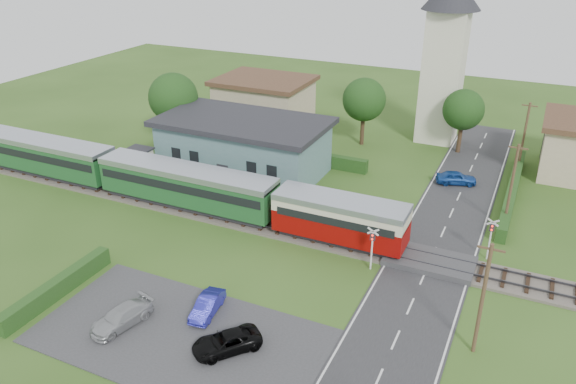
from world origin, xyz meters
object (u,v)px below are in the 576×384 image
at_px(equipment_hut, 139,162).
at_px(car_park_silver, 122,317).
at_px(crossing_signal_near, 372,242).
at_px(pedestrian_far, 150,168).
at_px(station_building, 244,145).
at_px(car_on_road, 456,178).
at_px(car_park_blue, 207,305).
at_px(train, 156,178).
at_px(church_tower, 446,47).
at_px(house_west, 264,101).
at_px(car_park_dark, 227,342).
at_px(crossing_signal_far, 491,233).
at_px(pedestrian_near, 275,195).

height_order(equipment_hut, car_park_silver, equipment_hut).
xyz_separation_m(crossing_signal_near, pedestrian_far, (-23.15, 5.64, -0.84)).
height_order(station_building, car_on_road, station_building).
height_order(car_park_blue, car_park_silver, car_park_silver).
xyz_separation_m(train, church_tower, (18.61, 26.00, 8.05)).
relative_size(train, house_west, 4.00).
bearing_deg(church_tower, crossing_signal_near, -87.18).
height_order(crossing_signal_near, car_park_dark, crossing_signal_near).
relative_size(station_building, crossing_signal_far, 4.88).
bearing_deg(station_building, church_tower, 48.59).
bearing_deg(house_west, equipment_hut, -98.62).
bearing_deg(car_park_dark, crossing_signal_far, 94.16).
bearing_deg(house_west, car_on_road, -19.11).
distance_m(car_park_dark, pedestrian_near, 17.50).
xyz_separation_m(house_west, car_park_silver, (9.80, -37.65, -2.13)).
bearing_deg(car_park_dark, pedestrian_far, 177.57).
bearing_deg(car_on_road, station_building, 87.77).
bearing_deg(equipment_hut, car_park_silver, -54.35).
relative_size(house_west, car_park_dark, 2.77).
distance_m(church_tower, car_park_dark, 41.16).
distance_m(car_park_blue, car_park_silver, 5.10).
bearing_deg(crossing_signal_far, car_park_silver, -137.80).
bearing_deg(house_west, car_park_dark, -65.77).
height_order(car_park_blue, car_park_dark, car_park_blue).
xyz_separation_m(car_park_blue, pedestrian_near, (-2.38, 14.32, 0.77)).
bearing_deg(equipment_hut, car_park_blue, -41.17).
bearing_deg(station_building, pedestrian_near, -43.86).
distance_m(equipment_hut, car_park_blue, 22.36).
xyz_separation_m(train, crossing_signal_near, (20.01, -2.41, -0.04)).
height_order(house_west, crossing_signal_far, house_west).
relative_size(train, car_park_silver, 10.79).
xyz_separation_m(house_west, crossing_signal_near, (21.40, -25.41, -0.65)).
bearing_deg(station_building, equipment_hut, -144.08).
xyz_separation_m(house_west, crossing_signal_far, (28.60, -20.61, -0.65)).
height_order(equipment_hut, house_west, house_west).
distance_m(crossing_signal_near, car_park_silver, 16.93).
height_order(church_tower, car_park_dark, church_tower).
distance_m(crossing_signal_far, car_park_silver, 25.42).
distance_m(crossing_signal_near, car_on_road, 17.31).
distance_m(car_on_road, car_park_silver, 32.62).
xyz_separation_m(house_west, car_park_blue, (13.81, -34.50, -2.16)).
bearing_deg(car_park_blue, station_building, 104.69).
distance_m(station_building, car_park_blue, 22.40).
relative_size(car_park_blue, car_park_silver, 0.83).
distance_m(house_west, pedestrian_near, 23.23).
relative_size(house_west, pedestrian_far, 6.32).
height_order(crossing_signal_near, crossing_signal_far, same).
xyz_separation_m(equipment_hut, station_building, (8.00, 5.79, 0.95)).
xyz_separation_m(car_park_silver, pedestrian_near, (1.62, 17.47, 0.74)).
distance_m(church_tower, car_on_road, 15.47).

